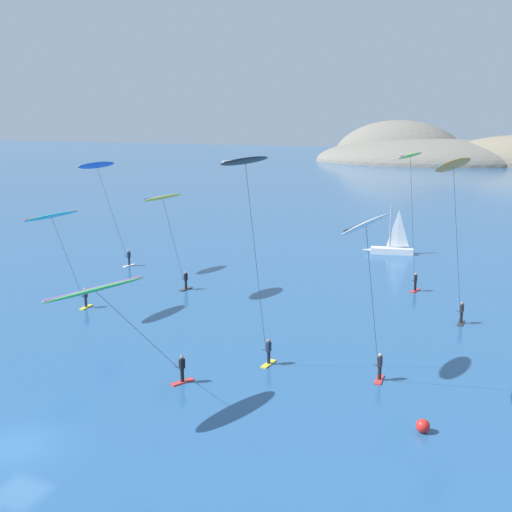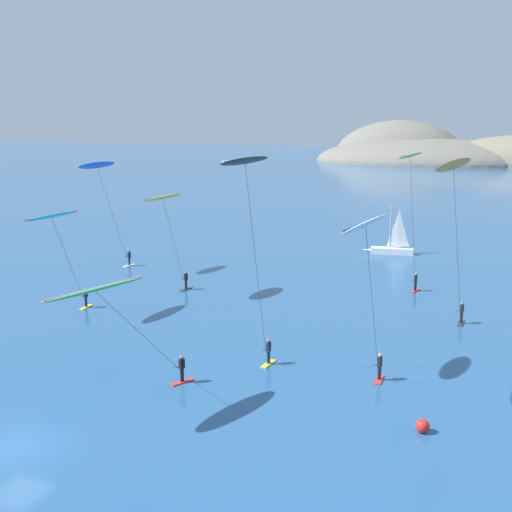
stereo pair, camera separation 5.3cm
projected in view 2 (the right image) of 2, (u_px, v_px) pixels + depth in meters
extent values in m
plane|color=#285689|center=(15.00, 446.00, 30.75)|extent=(600.00, 600.00, 0.00)
ellipsoid|color=slate|center=(398.00, 161.00, 225.42)|extent=(46.81, 29.17, 28.22)
ellipsoid|color=slate|center=(422.00, 162.00, 218.84)|extent=(73.86, 48.76, 16.65)
cube|color=white|center=(392.00, 251.00, 73.59)|extent=(4.98, 2.32, 0.70)
cone|color=white|center=(371.00, 250.00, 74.06)|extent=(2.25, 1.08, 0.67)
cylinder|color=#B2B2B7|center=(391.00, 226.00, 73.04)|extent=(0.12, 0.12, 5.00)
pyramid|color=white|center=(399.00, 228.00, 72.90)|extent=(1.78, 0.43, 4.25)
cylinder|color=#A5A5AD|center=(398.00, 246.00, 73.34)|extent=(1.78, 0.43, 0.08)
cube|color=silver|center=(129.00, 265.00, 67.74)|extent=(0.72, 1.55, 0.08)
cylinder|color=#192338|center=(129.00, 261.00, 67.65)|extent=(0.22, 0.22, 0.80)
cube|color=#192338|center=(129.00, 255.00, 67.50)|extent=(0.26, 0.37, 0.60)
sphere|color=#9E7051|center=(129.00, 251.00, 67.41)|extent=(0.22, 0.22, 0.22)
cylinder|color=black|center=(127.00, 257.00, 67.24)|extent=(0.55, 0.14, 0.04)
ellipsoid|color=blue|center=(97.00, 165.00, 62.36)|extent=(1.95, 4.72, 0.83)
cylinder|color=gold|center=(97.00, 165.00, 62.35)|extent=(0.98, 4.31, 0.16)
cylinder|color=#333338|center=(112.00, 213.00, 64.81)|extent=(0.68, 3.41, 9.66)
cube|color=red|center=(182.00, 382.00, 38.12)|extent=(1.04, 1.52, 0.08)
cylinder|color=black|center=(182.00, 375.00, 38.02)|extent=(0.22, 0.22, 0.80)
cube|color=black|center=(182.00, 364.00, 37.87)|extent=(0.28, 0.38, 0.60)
sphere|color=#9E7051|center=(182.00, 357.00, 37.78)|extent=(0.22, 0.22, 0.22)
cylinder|color=black|center=(178.00, 368.00, 37.63)|extent=(0.54, 0.19, 0.04)
ellipsoid|color=green|center=(95.00, 290.00, 32.16)|extent=(2.90, 6.40, 0.58)
cylinder|color=#D660B7|center=(95.00, 289.00, 32.15)|extent=(1.78, 5.81, 0.16)
cylinder|color=#333338|center=(140.00, 332.00, 34.91)|extent=(1.53, 5.34, 5.84)
cube|color=#2D2D33|center=(461.00, 323.00, 48.92)|extent=(0.42, 1.51, 0.08)
cylinder|color=black|center=(461.00, 318.00, 48.83)|extent=(0.22, 0.22, 0.80)
cube|color=black|center=(462.00, 309.00, 48.68)|extent=(0.28, 0.38, 0.60)
sphere|color=#9E7051|center=(462.00, 303.00, 48.59)|extent=(0.22, 0.22, 0.22)
cylinder|color=black|center=(460.00, 311.00, 48.43)|extent=(0.54, 0.18, 0.04)
ellipsoid|color=orange|center=(454.00, 165.00, 43.48)|extent=(2.72, 5.58, 1.14)
cylinder|color=#0F7FE5|center=(454.00, 164.00, 43.47)|extent=(1.45, 5.01, 0.16)
cylinder|color=#333338|center=(457.00, 243.00, 45.97)|extent=(0.86, 3.22, 11.11)
cube|color=red|center=(415.00, 291.00, 57.96)|extent=(0.82, 1.55, 0.08)
cylinder|color=black|center=(415.00, 286.00, 57.86)|extent=(0.22, 0.22, 0.80)
cube|color=black|center=(416.00, 279.00, 57.71)|extent=(0.23, 0.36, 0.60)
sphere|color=tan|center=(416.00, 274.00, 57.62)|extent=(0.22, 0.22, 0.22)
cylinder|color=black|center=(415.00, 281.00, 57.44)|extent=(0.55, 0.10, 0.04)
ellipsoid|color=#8CD12D|center=(411.00, 156.00, 52.12)|extent=(1.78, 5.62, 0.65)
cylinder|color=#722DD1|center=(411.00, 155.00, 52.11)|extent=(0.71, 5.23, 0.16)
cylinder|color=#333338|center=(413.00, 222.00, 54.79)|extent=(0.38, 3.40, 11.20)
cube|color=red|center=(379.00, 380.00, 38.44)|extent=(0.51, 1.53, 0.08)
cylinder|color=black|center=(379.00, 373.00, 38.35)|extent=(0.22, 0.22, 0.80)
cube|color=black|center=(380.00, 362.00, 38.20)|extent=(0.24, 0.36, 0.60)
sphere|color=tan|center=(380.00, 355.00, 38.11)|extent=(0.22, 0.22, 0.22)
cylinder|color=black|center=(378.00, 366.00, 37.93)|extent=(0.55, 0.11, 0.04)
ellipsoid|color=white|center=(366.00, 224.00, 33.54)|extent=(2.08, 6.28, 0.97)
cylinder|color=black|center=(366.00, 223.00, 33.53)|extent=(0.86, 5.83, 0.16)
cylinder|color=#333338|center=(372.00, 300.00, 35.75)|extent=(0.38, 2.93, 8.82)
cube|color=yellow|center=(268.00, 364.00, 40.90)|extent=(0.54, 1.53, 0.08)
cylinder|color=#192338|center=(268.00, 357.00, 40.81)|extent=(0.22, 0.22, 0.80)
cube|color=#192338|center=(269.00, 347.00, 40.66)|extent=(0.26, 0.37, 0.60)
sphere|color=#9E7051|center=(269.00, 341.00, 40.57)|extent=(0.22, 0.22, 0.22)
cylinder|color=black|center=(266.00, 350.00, 40.40)|extent=(0.55, 0.14, 0.04)
ellipsoid|color=black|center=(245.00, 161.00, 36.01)|extent=(1.97, 4.59, 0.65)
cylinder|color=white|center=(245.00, 160.00, 36.00)|extent=(0.91, 4.19, 0.16)
cylinder|color=#333338|center=(256.00, 262.00, 38.22)|extent=(0.42, 2.22, 11.88)
cube|color=#2D2D33|center=(186.00, 289.00, 58.51)|extent=(0.64, 1.55, 0.08)
cylinder|color=black|center=(186.00, 284.00, 58.41)|extent=(0.22, 0.22, 0.80)
cube|color=black|center=(186.00, 277.00, 58.26)|extent=(0.25, 0.37, 0.60)
sphere|color=#9E7051|center=(186.00, 273.00, 58.17)|extent=(0.22, 0.22, 0.22)
cylinder|color=black|center=(183.00, 279.00, 58.00)|extent=(0.55, 0.13, 0.04)
ellipsoid|color=yellow|center=(163.00, 198.00, 54.30)|extent=(2.37, 4.91, 0.69)
cylinder|color=#1432E0|center=(163.00, 197.00, 54.29)|extent=(0.90, 4.44, 0.16)
cylinder|color=#333338|center=(173.00, 240.00, 56.16)|extent=(0.44, 2.49, 7.59)
cube|color=yellow|center=(86.00, 307.00, 53.01)|extent=(0.52, 1.53, 0.08)
cylinder|color=#192338|center=(86.00, 302.00, 52.91)|extent=(0.22, 0.22, 0.80)
cube|color=#192338|center=(85.00, 294.00, 52.76)|extent=(0.23, 0.36, 0.60)
sphere|color=tan|center=(85.00, 289.00, 52.67)|extent=(0.22, 0.22, 0.22)
cylinder|color=black|center=(82.00, 296.00, 52.49)|extent=(0.55, 0.09, 0.04)
ellipsoid|color=#23B2C6|center=(51.00, 216.00, 48.60)|extent=(1.60, 5.59, 0.60)
cylinder|color=#DB4C38|center=(51.00, 215.00, 48.59)|extent=(0.63, 5.23, 0.16)
cylinder|color=#333338|center=(68.00, 258.00, 50.56)|extent=(0.27, 2.78, 6.93)
sphere|color=red|center=(423.00, 426.00, 32.05)|extent=(0.70, 0.70, 0.70)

